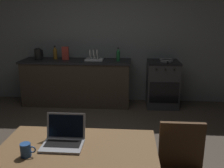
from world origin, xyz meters
TOP-DOWN VIEW (x-y plane):
  - ground_plane at (0.00, 0.00)m, footprint 12.00×12.00m
  - back_wall at (0.30, 2.52)m, footprint 6.40×0.10m
  - kitchen_counter at (-0.52, 2.17)m, footprint 2.16×0.64m
  - stove_oven at (1.19, 2.17)m, footprint 0.60×0.62m
  - dining_table at (0.14, -0.92)m, footprint 1.24×0.79m
  - laptop at (0.03, -0.82)m, footprint 0.32×0.27m
  - electric_kettle at (-1.27, 2.17)m, footprint 0.17×0.15m
  - bottle at (0.31, 2.12)m, footprint 0.07×0.07m
  - frying_pan at (1.24, 2.15)m, footprint 0.26×0.43m
  - coffee_mug at (-0.20, -1.02)m, footprint 0.12×0.08m
  - cereal_box at (-0.73, 2.19)m, footprint 0.13×0.05m
  - dish_rack at (-0.16, 2.17)m, footprint 0.34×0.26m
  - bottle_b at (-0.96, 2.25)m, footprint 0.08×0.08m

SIDE VIEW (x-z plane):
  - ground_plane at x=0.00m, z-range 0.00..0.00m
  - stove_oven at x=1.19m, z-range 0.00..0.90m
  - kitchen_counter at x=-0.52m, z-range 0.00..0.90m
  - dining_table at x=0.14m, z-range 0.30..1.04m
  - laptop at x=0.03m, z-range 0.68..0.90m
  - coffee_mug at x=-0.20m, z-range 0.75..0.85m
  - frying_pan at x=1.24m, z-range 0.90..0.95m
  - dish_rack at x=-0.16m, z-range 0.84..1.05m
  - electric_kettle at x=-1.27m, z-range 0.90..1.12m
  - bottle at x=0.31m, z-range 0.89..1.15m
  - bottle_b at x=-0.96m, z-range 0.89..1.16m
  - cereal_box at x=-0.73m, z-range 0.90..1.16m
  - back_wall at x=0.30m, z-range 0.00..2.85m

